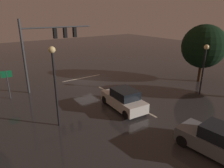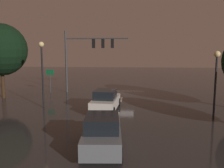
{
  "view_description": "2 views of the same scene",
  "coord_description": "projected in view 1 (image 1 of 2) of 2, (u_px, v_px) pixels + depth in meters",
  "views": [
    {
      "loc": [
        10.61,
        20.17,
        7.42
      ],
      "look_at": [
        0.55,
        6.06,
        1.34
      ],
      "focal_mm": 32.59,
      "sensor_mm": 36.0,
      "label": 1
    },
    {
      "loc": [
        -0.97,
        27.26,
        4.85
      ],
      "look_at": [
        0.74,
        6.35,
        1.86
      ],
      "focal_mm": 38.67,
      "sensor_mm": 36.0,
      "label": 2
    }
  ],
  "objects": [
    {
      "name": "tree_left_near",
      "position": [
        204.0,
        46.0,
        22.03
      ],
      "size": [
        4.7,
        4.7,
        6.33
      ],
      "color": "#382314",
      "rests_on": "ground_plane"
    },
    {
      "name": "lane_dash_mid",
      "position": [
        146.0,
        112.0,
        16.08
      ],
      "size": [
        0.16,
        2.2,
        0.01
      ],
      "primitive_type": "cube",
      "rotation": [
        0.0,
        0.0,
        1.57
      ],
      "color": "beige",
      "rests_on": "ground_plane"
    },
    {
      "name": "street_lamp_right_kerb",
      "position": [
        54.0,
        73.0,
        12.92
      ],
      "size": [
        0.44,
        0.44,
        5.5
      ],
      "color": "black",
      "rests_on": "ground_plane"
    },
    {
      "name": "stop_bar",
      "position": [
        82.0,
        78.0,
        24.47
      ],
      "size": [
        5.0,
        0.16,
        0.01
      ],
      "primitive_type": "cube",
      "color": "beige",
      "rests_on": "ground_plane"
    },
    {
      "name": "street_lamp_left_kerb",
      "position": [
        204.0,
        60.0,
        18.42
      ],
      "size": [
        0.44,
        0.44,
        4.77
      ],
      "color": "black",
      "rests_on": "ground_plane"
    },
    {
      "name": "car_approaching",
      "position": [
        124.0,
        99.0,
        16.43
      ],
      "size": [
        2.19,
        4.48,
        1.7
      ],
      "color": "silver",
      "rests_on": "ground_plane"
    },
    {
      "name": "car_distant",
      "position": [
        219.0,
        142.0,
        11.05
      ],
      "size": [
        2.19,
        4.47,
        1.7
      ],
      "color": "slate",
      "rests_on": "ground_plane"
    },
    {
      "name": "lane_dash_far",
      "position": [
        105.0,
        90.0,
        20.69
      ],
      "size": [
        0.16,
        2.2,
        0.01
      ],
      "primitive_type": "cube",
      "rotation": [
        0.0,
        0.0,
        1.57
      ],
      "color": "beige",
      "rests_on": "ground_plane"
    },
    {
      "name": "traffic_signal_assembly",
      "position": [
        49.0,
        41.0,
        19.8
      ],
      "size": [
        7.13,
        0.47,
        6.95
      ],
      "color": "#383A3D",
      "rests_on": "ground_plane"
    },
    {
      "name": "ground_plane",
      "position": [
        86.0,
        80.0,
        23.77
      ],
      "size": [
        80.0,
        80.0,
        0.0
      ],
      "primitive_type": "plane",
      "color": "#2D2B2B"
    },
    {
      "name": "route_sign",
      "position": [
        7.0,
        78.0,
        18.0
      ],
      "size": [
        0.9,
        0.18,
        2.67
      ],
      "color": "#383A3D",
      "rests_on": "ground_plane"
    },
    {
      "name": "lane_dash_near",
      "position": [
        222.0,
        152.0,
        11.47
      ],
      "size": [
        0.16,
        2.2,
        0.01
      ],
      "primitive_type": "cube",
      "rotation": [
        0.0,
        0.0,
        1.57
      ],
      "color": "beige",
      "rests_on": "ground_plane"
    }
  ]
}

